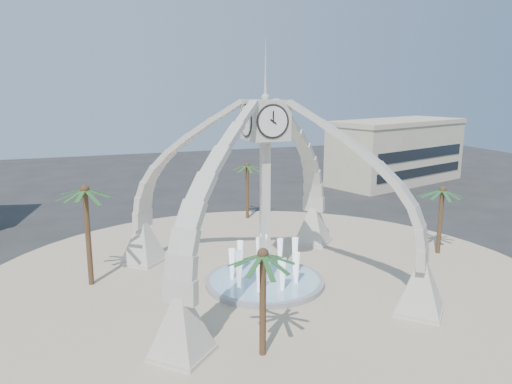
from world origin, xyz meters
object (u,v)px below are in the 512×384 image
object	(u,v)px
palm_south	(263,255)
palm_west	(85,191)
clock_tower	(265,191)
palm_north	(247,166)
fountain	(265,281)
palm_east	(443,191)

from	to	relation	value
palm_south	palm_west	bearing A→B (deg)	122.09
clock_tower	palm_north	world-z (taller)	clock_tower
clock_tower	palm_north	xyz separation A→B (m)	(4.44, 16.61, -1.14)
clock_tower	palm_north	size ratio (longest dim) A/B	2.95
fountain	palm_south	world-z (taller)	palm_south
fountain	palm_west	size ratio (longest dim) A/B	1.10
clock_tower	palm_south	xyz separation A→B (m)	(-3.28, -8.33, -1.25)
fountain	palm_east	distance (m)	16.13
clock_tower	palm_east	distance (m)	15.43
palm_west	palm_north	bearing A→B (deg)	39.29
clock_tower	palm_north	distance (m)	17.23
fountain	palm_north	world-z (taller)	palm_north
clock_tower	palm_east	size ratio (longest dim) A/B	3.03
palm_east	palm_south	size ratio (longest dim) A/B	0.99
palm_south	fountain	bearing A→B (deg)	68.52
fountain	palm_north	bearing A→B (deg)	75.02
clock_tower	palm_west	distance (m)	11.69
fountain	palm_north	distance (m)	17.92
palm_east	palm_west	world-z (taller)	palm_west
palm_west	palm_south	size ratio (longest dim) A/B	1.22
palm_north	palm_south	bearing A→B (deg)	-107.21
fountain	palm_west	xyz separation A→B (m)	(-10.99, 3.98, 6.19)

